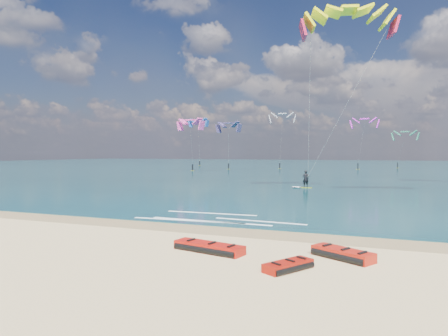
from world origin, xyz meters
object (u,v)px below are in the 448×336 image
at_px(packed_kite_left, 209,252).
at_px(packed_kite_right, 288,270).
at_px(kitesurfer_main, 326,97).
at_px(packed_kite_mid, 343,259).

relative_size(packed_kite_left, packed_kite_right, 1.57).
bearing_deg(packed_kite_left, packed_kite_right, -8.71).
xyz_separation_m(packed_kite_left, packed_kite_right, (3.58, -1.36, 0.00)).
bearing_deg(packed_kite_left, kitesurfer_main, 99.25).
height_order(packed_kite_left, packed_kite_mid, packed_kite_mid).
relative_size(packed_kite_left, packed_kite_mid, 1.25).
height_order(packed_kite_left, packed_kite_right, packed_kite_left).
bearing_deg(packed_kite_mid, kitesurfer_main, 128.31).
distance_m(packed_kite_mid, kitesurfer_main, 28.90).
xyz_separation_m(packed_kite_left, kitesurfer_main, (1.35, 27.75, 9.88)).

